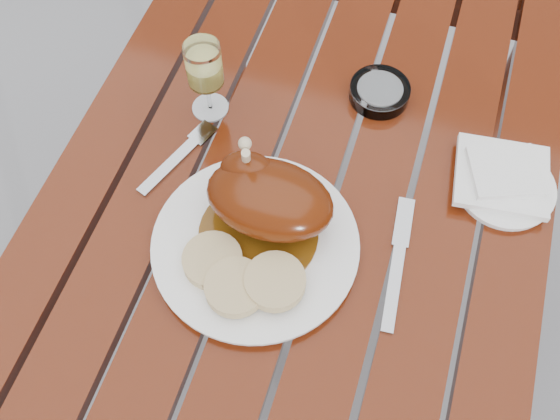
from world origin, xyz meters
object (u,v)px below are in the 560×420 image
Objects in this scene: wine_glass at (206,80)px; table at (300,264)px; dinner_plate at (256,246)px; side_plate at (505,187)px; ashtray at (379,92)px.

table is at bearing -20.67° from wine_glass.
wine_glass reaches higher than dinner_plate.
wine_glass is (-0.16, 0.23, 0.06)m from dinner_plate.
side_plate reaches higher than table.
wine_glass is 0.30m from ashtray.
table is at bearing -168.48° from side_plate.
table is 8.04× the size of wine_glass.
dinner_plate is at bearing -147.26° from side_plate.
wine_glass is at bearing 124.98° from dinner_plate.
dinner_plate is 0.37m from ashtray.
dinner_plate is 2.12× the size of wine_glass.
side_plate is 0.27m from ashtray.
dinner_plate reaches higher than side_plate.
ashtray is at bearing 67.44° from table.
ashtray reaches higher than dinner_plate.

